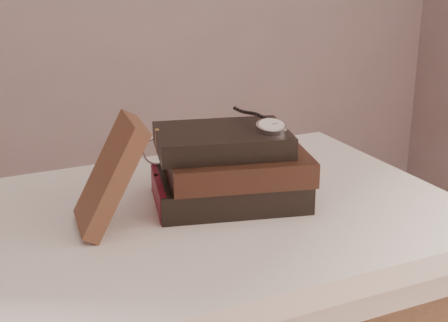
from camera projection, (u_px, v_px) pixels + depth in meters
name	position (u px, v px, depth m)	size (l,w,h in m)	color
table	(164.00, 266.00, 1.13)	(1.00, 0.60, 0.75)	white
book_stack	(230.00, 169.00, 1.14)	(0.29, 0.23, 0.13)	black
journal	(110.00, 175.00, 1.03)	(0.03, 0.11, 0.19)	#412419
pocket_watch	(269.00, 126.00, 1.12)	(0.06, 0.16, 0.02)	silver
eyeglasses	(171.00, 150.00, 1.20)	(0.13, 0.14, 0.05)	silver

